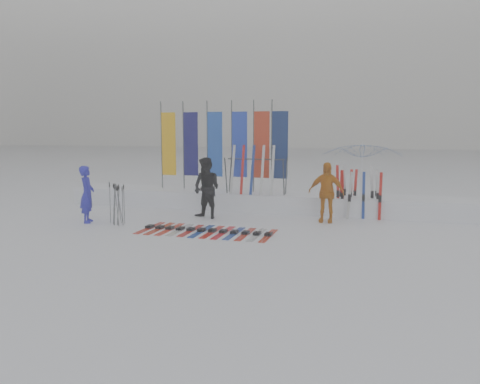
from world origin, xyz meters
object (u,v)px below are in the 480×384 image
(person_black, at_px, (207,188))
(ski_row, at_px, (206,231))
(person_yellow, at_px, (326,192))
(tent_canopy, at_px, (361,177))
(ski_rack, at_px, (256,171))
(person_blue, at_px, (87,194))

(person_black, distance_m, ski_row, 2.19)
(person_yellow, bearing_deg, tent_canopy, 66.77)
(person_black, bearing_deg, ski_row, -50.72)
(person_black, distance_m, ski_rack, 2.11)
(person_black, distance_m, tent_canopy, 5.22)
(tent_canopy, bearing_deg, ski_rack, -167.83)
(person_black, xyz_separation_m, tent_canopy, (4.60, 2.46, 0.24))
(person_black, relative_size, ski_rack, 0.94)
(person_blue, distance_m, ski_rack, 5.52)
(ski_row, bearing_deg, tent_canopy, 47.89)
(person_blue, relative_size, ski_row, 0.47)
(person_blue, height_order, person_yellow, person_yellow)
(person_blue, height_order, tent_canopy, tent_canopy)
(tent_canopy, bearing_deg, person_yellow, -115.27)
(ski_row, bearing_deg, person_blue, 176.66)
(person_yellow, height_order, ski_rack, ski_rack)
(person_blue, relative_size, person_black, 0.89)
(person_blue, height_order, ski_rack, ski_rack)
(person_blue, xyz_separation_m, ski_rack, (4.35, 3.36, 0.53))
(person_black, height_order, ski_rack, person_black)
(person_black, bearing_deg, tent_canopy, 47.20)
(person_black, relative_size, person_yellow, 1.06)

